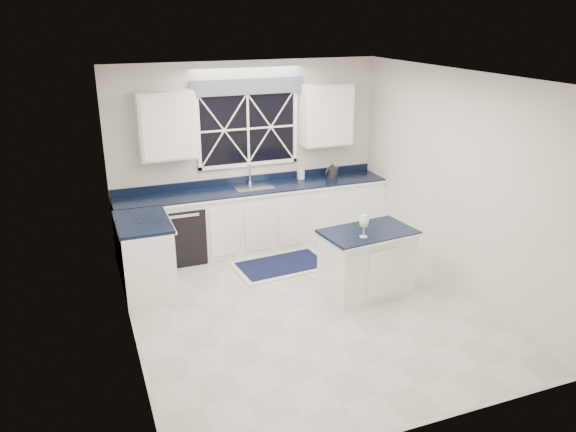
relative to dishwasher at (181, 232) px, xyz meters
name	(u,v)px	position (x,y,z in m)	size (l,w,h in m)	color
ground	(306,307)	(1.10, -1.95, -0.41)	(4.50, 4.50, 0.00)	#B4B4AF
back_wall	(248,155)	(1.10, 0.30, 0.94)	(4.00, 0.10, 2.70)	silver
base_cabinets	(237,226)	(0.77, -0.17, 0.04)	(3.99, 1.60, 0.90)	white
countertop	(255,189)	(1.10, 0.00, 0.51)	(3.98, 0.64, 0.04)	black
dishwasher	(181,232)	(0.00, 0.00, 0.00)	(0.60, 0.58, 0.82)	black
window	(248,123)	(1.10, 0.25, 1.42)	(1.65, 0.09, 1.26)	black
upper_cabinets	(250,120)	(1.10, 0.13, 1.49)	(3.10, 0.34, 0.90)	white
faucet	(250,173)	(1.10, 0.19, 0.69)	(0.05, 0.20, 0.30)	silver
island	(367,262)	(1.95, -1.86, 0.01)	(1.18, 0.79, 0.83)	white
rug	(282,265)	(1.24, -0.75, -0.40)	(1.37, 0.90, 0.02)	beige
kettle	(332,171)	(2.38, 0.09, 0.63)	(0.28, 0.23, 0.21)	#2E2E31
wine_glass	(364,222)	(1.79, -2.02, 0.61)	(0.12, 0.12, 0.27)	silver
soap_bottle	(301,173)	(1.89, 0.16, 0.63)	(0.09, 0.09, 0.20)	silver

